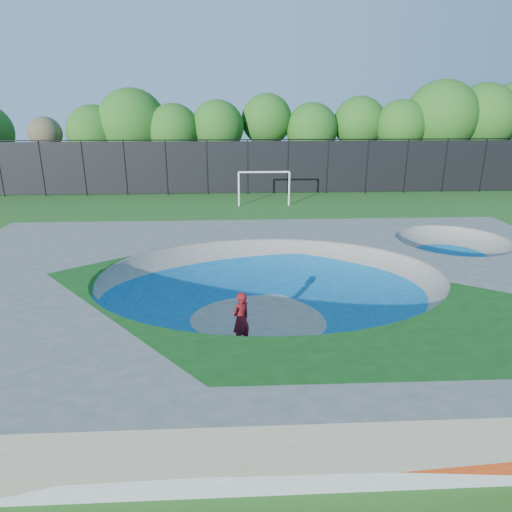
# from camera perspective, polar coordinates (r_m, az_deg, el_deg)

# --- Properties ---
(ground) EXTENTS (120.00, 120.00, 0.00)m
(ground) POSITION_cam_1_polar(r_m,az_deg,el_deg) (14.84, 1.69, -7.73)
(ground) COLOR #265F1A
(ground) RESTS_ON ground
(skate_deck) EXTENTS (22.00, 14.00, 1.50)m
(skate_deck) POSITION_cam_1_polar(r_m,az_deg,el_deg) (14.52, 1.72, -5.08)
(skate_deck) COLOR gray
(skate_deck) RESTS_ON ground
(skater) EXTENTS (0.71, 0.69, 1.64)m
(skater) POSITION_cam_1_polar(r_m,az_deg,el_deg) (12.89, -1.90, -7.94)
(skater) COLOR red
(skater) RESTS_ON ground
(skateboard) EXTENTS (0.68, 0.73, 0.05)m
(skateboard) POSITION_cam_1_polar(r_m,az_deg,el_deg) (13.27, -1.86, -11.02)
(skateboard) COLOR black
(skateboard) RESTS_ON ground
(soccer_goal) EXTENTS (3.48, 0.12, 2.30)m
(soccer_goal) POSITION_cam_1_polar(r_m,az_deg,el_deg) (30.59, 1.03, 9.26)
(soccer_goal) COLOR white
(soccer_goal) RESTS_ON ground
(fence) EXTENTS (48.09, 0.09, 4.04)m
(fence) POSITION_cam_1_polar(r_m,az_deg,el_deg) (34.56, -1.05, 11.18)
(fence) COLOR black
(fence) RESTS_ON ground
(treeline) EXTENTS (53.73, 7.01, 8.44)m
(treeline) POSITION_cam_1_polar(r_m,az_deg,el_deg) (39.53, 2.18, 16.31)
(treeline) COLOR #453222
(treeline) RESTS_ON ground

